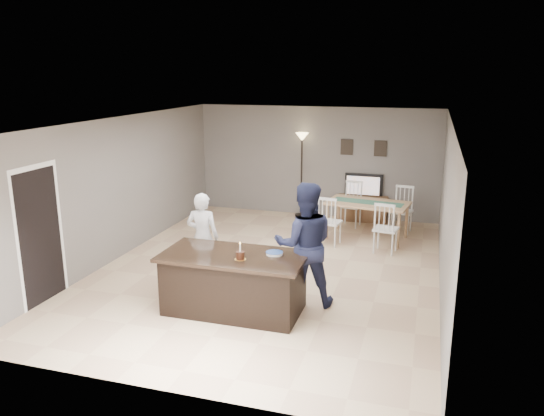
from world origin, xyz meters
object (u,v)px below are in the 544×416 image
(tv_console, at_px, (362,209))
(television, at_px, (363,185))
(man, at_px, (305,245))
(floor_lamp, at_px, (302,152))
(kitchen_island, at_px, (234,282))
(plate_stack, at_px, (274,253))
(woman, at_px, (203,237))
(dining_table, at_px, (367,208))
(birthday_cake, at_px, (240,255))

(tv_console, distance_m, television, 0.57)
(man, bearing_deg, floor_lamp, -93.02)
(kitchen_island, distance_m, plate_stack, 0.77)
(man, distance_m, floor_lamp, 5.23)
(tv_console, height_order, plate_stack, plate_stack)
(kitchen_island, height_order, woman, woman)
(floor_lamp, bearing_deg, woman, -97.83)
(woman, height_order, man, man)
(floor_lamp, bearing_deg, dining_table, -37.70)
(woman, height_order, floor_lamp, floor_lamp)
(television, xyz_separation_m, woman, (-2.15, -4.62, -0.09))
(woman, distance_m, plate_stack, 1.75)
(kitchen_island, distance_m, television, 5.78)
(plate_stack, bearing_deg, tv_console, 83.46)
(dining_table, xyz_separation_m, floor_lamp, (-1.80, 1.39, 0.95))
(woman, distance_m, man, 1.96)
(tv_console, relative_size, dining_table, 0.56)
(woman, xyz_separation_m, birthday_cake, (1.12, -1.18, 0.19))
(tv_console, bearing_deg, man, -92.85)
(tv_console, bearing_deg, kitchen_island, -102.16)
(kitchen_island, xyz_separation_m, television, (1.20, 5.64, 0.41))
(tv_console, bearing_deg, woman, -115.27)
(woman, relative_size, man, 0.80)
(kitchen_island, bearing_deg, plate_stack, 16.66)
(kitchen_island, height_order, birthday_cake, birthday_cake)
(birthday_cake, distance_m, dining_table, 4.57)
(tv_console, xyz_separation_m, woman, (-2.15, -4.55, 0.47))
(television, distance_m, dining_table, 1.48)
(tv_console, relative_size, floor_lamp, 0.58)
(birthday_cake, bearing_deg, plate_stack, 39.48)
(birthday_cake, relative_size, dining_table, 0.12)
(woman, height_order, plate_stack, woman)
(woman, relative_size, dining_table, 0.72)
(man, bearing_deg, tv_console, -110.04)
(woman, relative_size, birthday_cake, 5.99)
(birthday_cake, xyz_separation_m, floor_lamp, (-0.49, 5.76, 0.65))
(floor_lamp, bearing_deg, tv_console, -0.75)
(tv_console, bearing_deg, floor_lamp, 179.25)
(kitchen_island, bearing_deg, dining_table, 70.62)
(television, height_order, plate_stack, television)
(tv_console, bearing_deg, dining_table, -78.55)
(tv_console, distance_m, woman, 5.06)
(birthday_cake, height_order, dining_table, birthday_cake)
(kitchen_island, xyz_separation_m, man, (0.95, 0.55, 0.51))
(kitchen_island, relative_size, floor_lamp, 1.03)
(birthday_cake, bearing_deg, woman, 133.45)
(kitchen_island, relative_size, tv_console, 1.79)
(television, bearing_deg, tv_console, 90.00)
(dining_table, bearing_deg, woman, -118.81)
(man, relative_size, plate_stack, 7.55)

